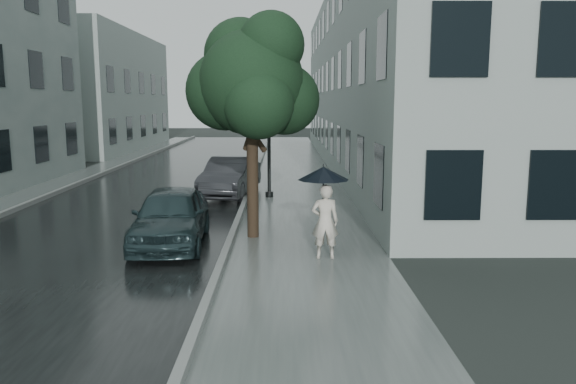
{
  "coord_description": "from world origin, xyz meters",
  "views": [
    {
      "loc": [
        -0.3,
        -10.24,
        3.37
      ],
      "look_at": [
        -0.2,
        2.45,
        1.3
      ],
      "focal_mm": 35.0,
      "sensor_mm": 36.0,
      "label": 1
    }
  ],
  "objects_px": {
    "lamp_post": "(264,111)",
    "street_tree": "(252,82)",
    "car_near": "(171,216)",
    "car_far": "(230,177)",
    "pedestrian": "(325,221)"
  },
  "relations": [
    {
      "from": "pedestrian",
      "to": "car_far",
      "type": "bearing_deg",
      "value": -71.79
    },
    {
      "from": "pedestrian",
      "to": "car_near",
      "type": "distance_m",
      "value": 3.74
    },
    {
      "from": "pedestrian",
      "to": "lamp_post",
      "type": "xyz_separation_m",
      "value": [
        -1.54,
        7.81,
        2.19
      ]
    },
    {
      "from": "lamp_post",
      "to": "car_near",
      "type": "height_order",
      "value": "lamp_post"
    },
    {
      "from": "street_tree",
      "to": "car_near",
      "type": "relative_size",
      "value": 1.36
    },
    {
      "from": "street_tree",
      "to": "lamp_post",
      "type": "bearing_deg",
      "value": 88.91
    },
    {
      "from": "pedestrian",
      "to": "lamp_post",
      "type": "height_order",
      "value": "lamp_post"
    },
    {
      "from": "street_tree",
      "to": "car_far",
      "type": "xyz_separation_m",
      "value": [
        -1.14,
        6.07,
        -3.13
      ]
    },
    {
      "from": "street_tree",
      "to": "car_near",
      "type": "height_order",
      "value": "street_tree"
    },
    {
      "from": "lamp_post",
      "to": "car_far",
      "type": "bearing_deg",
      "value": 168.19
    },
    {
      "from": "street_tree",
      "to": "car_near",
      "type": "bearing_deg",
      "value": -155.79
    },
    {
      "from": "pedestrian",
      "to": "street_tree",
      "type": "height_order",
      "value": "street_tree"
    },
    {
      "from": "car_near",
      "to": "car_far",
      "type": "relative_size",
      "value": 0.96
    },
    {
      "from": "lamp_post",
      "to": "street_tree",
      "type": "bearing_deg",
      "value": -89.31
    },
    {
      "from": "lamp_post",
      "to": "car_far",
      "type": "height_order",
      "value": "lamp_post"
    }
  ]
}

